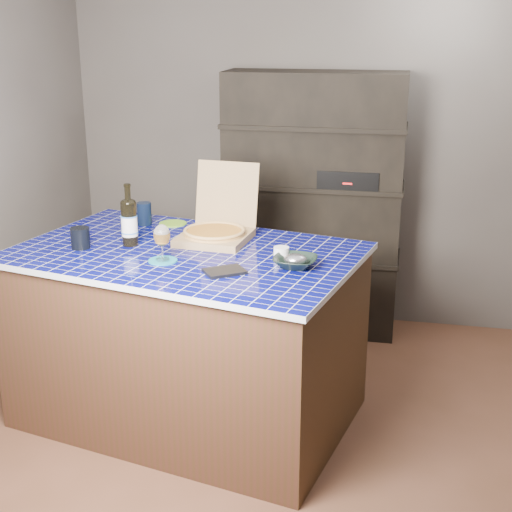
% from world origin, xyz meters
% --- Properties ---
extents(room, '(3.50, 3.50, 3.50)m').
position_xyz_m(room, '(0.00, 0.00, 1.25)').
color(room, brown).
rests_on(room, ground).
extents(shelving_unit, '(1.20, 0.41, 1.80)m').
position_xyz_m(shelving_unit, '(0.00, 1.53, 0.90)').
color(shelving_unit, black).
rests_on(shelving_unit, floor).
extents(kitchen_island, '(1.96, 1.47, 0.97)m').
position_xyz_m(kitchen_island, '(-0.49, 0.17, 0.49)').
color(kitchen_island, '#412319').
rests_on(kitchen_island, floor).
extents(pizza_box, '(0.40, 0.47, 0.40)m').
position_xyz_m(pizza_box, '(-0.38, 0.39, 1.02)').
color(pizza_box, '#A28953').
rests_on(pizza_box, kitchen_island).
extents(mead_bottle, '(0.09, 0.09, 0.34)m').
position_xyz_m(mead_bottle, '(-0.81, 0.21, 1.10)').
color(mead_bottle, black).
rests_on(mead_bottle, kitchen_island).
extents(teal_trivet, '(0.15, 0.15, 0.01)m').
position_xyz_m(teal_trivet, '(-0.55, -0.01, 0.97)').
color(teal_trivet, teal).
rests_on(teal_trivet, kitchen_island).
extents(wine_glass, '(0.08, 0.08, 0.19)m').
position_xyz_m(wine_glass, '(-0.55, -0.01, 1.10)').
color(wine_glass, white).
rests_on(wine_glass, teal_trivet).
extents(tumbler, '(0.10, 0.10, 0.11)m').
position_xyz_m(tumbler, '(-1.05, 0.10, 1.02)').
color(tumbler, black).
rests_on(tumbler, kitchen_island).
extents(dvd_case, '(0.23, 0.22, 0.01)m').
position_xyz_m(dvd_case, '(-0.21, -0.12, 0.98)').
color(dvd_case, black).
rests_on(dvd_case, kitchen_island).
extents(bowl, '(0.23, 0.23, 0.05)m').
position_xyz_m(bowl, '(0.11, 0.03, 0.99)').
color(bowl, black).
rests_on(bowl, kitchen_island).
extents(foil_contents, '(0.12, 0.10, 0.05)m').
position_xyz_m(foil_contents, '(0.11, 0.03, 1.01)').
color(foil_contents, '#ACACB8').
rests_on(foil_contents, bowl).
extents(white_jar, '(0.08, 0.08, 0.07)m').
position_xyz_m(white_jar, '(0.02, 0.13, 1.00)').
color(white_jar, white).
rests_on(white_jar, kitchen_island).
extents(navy_cup, '(0.08, 0.08, 0.13)m').
position_xyz_m(navy_cup, '(-0.88, 0.61, 1.03)').
color(navy_cup, black).
rests_on(navy_cup, kitchen_island).
extents(green_trivet, '(0.16, 0.16, 0.01)m').
position_xyz_m(green_trivet, '(-0.72, 0.65, 0.97)').
color(green_trivet, '#73B226').
rests_on(green_trivet, kitchen_island).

